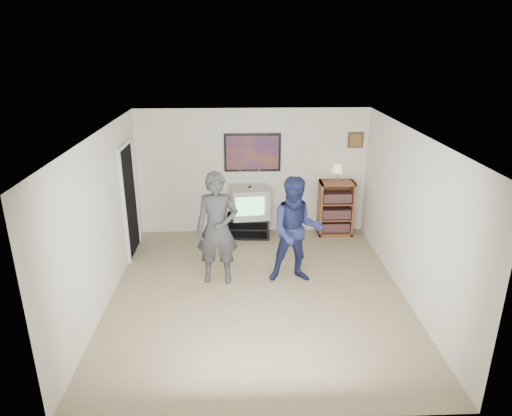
{
  "coord_description": "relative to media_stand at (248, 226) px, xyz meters",
  "views": [
    {
      "loc": [
        -0.26,
        -6.17,
        3.72
      ],
      "look_at": [
        0.0,
        0.74,
        1.15
      ],
      "focal_mm": 32.0,
      "sensor_mm": 36.0,
      "label": 1
    }
  ],
  "objects": [
    {
      "name": "media_stand",
      "position": [
        0.0,
        0.0,
        0.0
      ],
      "size": [
        0.87,
        0.53,
        0.42
      ],
      "rotation": [
        0.0,
        0.0,
        -0.07
      ],
      "color": "black",
      "rests_on": "room_shell"
    },
    {
      "name": "controller_left",
      "position": [
        -0.52,
        -1.52,
        0.94
      ],
      "size": [
        0.05,
        0.12,
        0.04
      ],
      "primitive_type": "cube",
      "rotation": [
        0.0,
        0.0,
        0.17
      ],
      "color": "white",
      "rests_on": "person_tall"
    },
    {
      "name": "crt_television",
      "position": [
        0.03,
        0.0,
        0.51
      ],
      "size": [
        0.77,
        0.68,
        0.6
      ],
      "primitive_type": null,
      "rotation": [
        0.0,
        0.0,
        0.12
      ],
      "color": "#A6A6A1",
      "rests_on": "media_stand"
    },
    {
      "name": "bookshelf",
      "position": [
        1.75,
        0.05,
        0.34
      ],
      "size": [
        0.67,
        0.38,
        1.1
      ],
      "primitive_type": null,
      "color": "brown",
      "rests_on": "room_shell"
    },
    {
      "name": "person_short",
      "position": [
        0.72,
        -1.81,
        0.67
      ],
      "size": [
        0.85,
        0.66,
        1.75
      ],
      "primitive_type": "imported",
      "rotation": [
        0.0,
        0.0,
        0.0
      ],
      "color": "#1B214A",
      "rests_on": "room_shell"
    },
    {
      "name": "air_vent",
      "position": [
        -0.46,
        0.25,
        1.74
      ],
      "size": [
        0.28,
        0.02,
        0.14
      ],
      "primitive_type": "cube",
      "color": "white",
      "rests_on": "room_shell"
    },
    {
      "name": "small_picture",
      "position": [
        2.09,
        0.25,
        1.67
      ],
      "size": [
        0.3,
        0.03,
        0.3
      ],
      "primitive_type": "cube",
      "color": "#3E2314",
      "rests_on": "room_shell"
    },
    {
      "name": "room_shell",
      "position": [
        0.09,
        -1.88,
        1.04
      ],
      "size": [
        4.51,
        5.0,
        2.51
      ],
      "color": "#877656",
      "rests_on": "ground"
    },
    {
      "name": "poster",
      "position": [
        0.09,
        0.25,
        1.44
      ],
      "size": [
        1.1,
        0.03,
        0.75
      ],
      "primitive_type": "cube",
      "color": "black",
      "rests_on": "room_shell"
    },
    {
      "name": "person_tall",
      "position": [
        -0.52,
        -1.77,
        0.7
      ],
      "size": [
        0.68,
        0.46,
        1.83
      ],
      "primitive_type": "imported",
      "rotation": [
        0.0,
        0.0,
        -0.03
      ],
      "color": "#333235",
      "rests_on": "room_shell"
    },
    {
      "name": "table_lamp",
      "position": [
        1.74,
        0.1,
        1.06
      ],
      "size": [
        0.21,
        0.21,
        0.34
      ],
      "primitive_type": null,
      "color": "beige",
      "rests_on": "bookshelf"
    },
    {
      "name": "doorway",
      "position": [
        -2.14,
        -0.63,
        0.79
      ],
      "size": [
        0.03,
        0.85,
        2.0
      ],
      "primitive_type": "cube",
      "color": "black",
      "rests_on": "room_shell"
    },
    {
      "name": "controller_right",
      "position": [
        0.73,
        -1.53,
        0.84
      ],
      "size": [
        0.05,
        0.11,
        0.03
      ],
      "primitive_type": "cube",
      "rotation": [
        0.0,
        0.0,
        0.18
      ],
      "color": "white",
      "rests_on": "person_short"
    }
  ]
}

